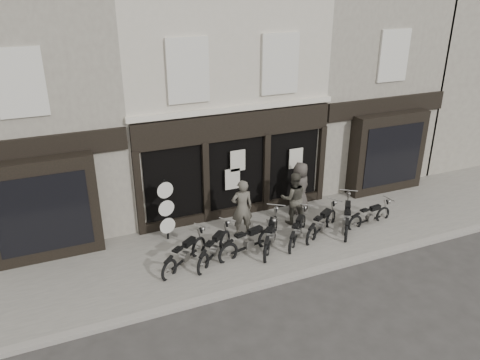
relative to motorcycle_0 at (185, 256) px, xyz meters
name	(u,v)px	position (x,y,z in m)	size (l,w,h in m)	color
ground_plane	(273,257)	(2.67, -0.54, -0.41)	(90.00, 90.00, 0.00)	#2D2B28
pavement	(260,242)	(2.67, 0.36, -0.35)	(30.00, 4.20, 0.12)	#655F59
kerb	(292,277)	(2.67, -1.79, -0.34)	(30.00, 0.25, 0.13)	gray
central_building	(206,90)	(2.67, 5.41, 3.68)	(7.30, 6.22, 8.34)	#BBB0A1
neighbour_left	(28,107)	(-3.68, 5.36, 3.63)	(5.60, 6.73, 8.34)	gray
neighbour_right	(344,79)	(9.02, 5.36, 3.63)	(5.60, 6.73, 8.34)	gray
filler_right	(480,65)	(17.17, 5.46, 3.69)	(11.00, 6.00, 8.20)	gray
motorcycle_0	(185,256)	(0.00, 0.00, 0.00)	(1.84, 1.47, 1.02)	black
motorcycle_1	(215,250)	(0.93, -0.04, 0.00)	(1.72, 1.64, 1.03)	black
motorcycle_2	(249,243)	(2.03, -0.13, 0.02)	(2.21, 0.85, 1.08)	black
motorcycle_3	(271,236)	(2.85, -0.02, 0.03)	(1.59, 1.99, 1.10)	black
motorcycle_4	(298,232)	(3.82, -0.04, -0.01)	(1.60, 1.66, 0.99)	black
motorcycle_5	(322,225)	(4.78, 0.01, 0.00)	(1.91, 1.36, 1.02)	black
motorcycle_6	(347,219)	(5.78, 0.02, 0.03)	(1.58, 1.97, 1.09)	black
motorcycle_7	(370,217)	(6.67, -0.09, -0.04)	(1.91, 0.52, 0.92)	black
man_left	(242,208)	(2.28, 0.97, 0.70)	(0.72, 0.47, 1.96)	#4D493F
man_centre	(294,198)	(4.25, 1.05, 0.65)	(0.91, 0.71, 1.88)	#3E3B32
man_right	(300,188)	(4.85, 1.66, 0.68)	(0.94, 0.61, 1.92)	#3C3732
advert_sign_post	(167,213)	(-0.08, 1.64, 0.68)	(0.54, 0.35, 2.24)	black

